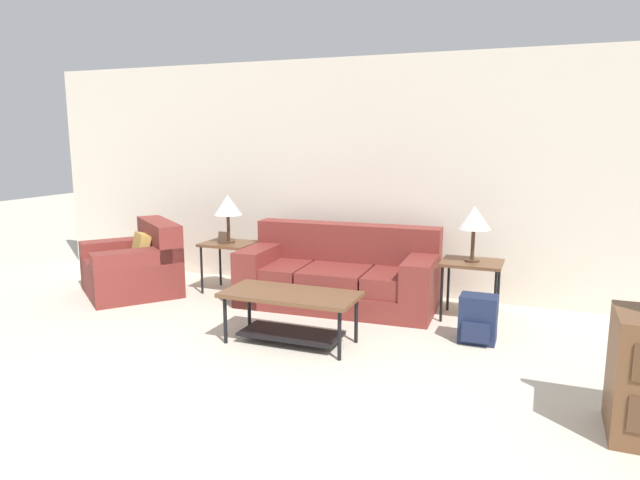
# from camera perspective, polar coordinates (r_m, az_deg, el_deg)

# --- Properties ---
(wall_back) EXTENTS (8.68, 0.06, 2.60)m
(wall_back) POSITION_cam_1_polar(r_m,az_deg,el_deg) (6.40, 5.48, 6.29)
(wall_back) COLOR silver
(wall_back) RESTS_ON ground_plane
(couch) EXTENTS (2.04, 0.99, 0.82)m
(couch) POSITION_cam_1_polar(r_m,az_deg,el_deg) (5.98, 1.96, -3.73)
(couch) COLOR maroon
(couch) RESTS_ON ground_plane
(armchair) EXTENTS (1.37, 1.36, 0.80)m
(armchair) POSITION_cam_1_polar(r_m,az_deg,el_deg) (6.75, -18.00, -2.65)
(armchair) COLOR maroon
(armchair) RESTS_ON ground_plane
(coffee_table) EXTENTS (1.15, 0.54, 0.45)m
(coffee_table) POSITION_cam_1_polar(r_m,az_deg,el_deg) (4.87, -2.96, -6.59)
(coffee_table) COLOR brown
(coffee_table) RESTS_ON ground_plane
(side_table_left) EXTENTS (0.57, 0.47, 0.57)m
(side_table_left) POSITION_cam_1_polar(r_m,az_deg,el_deg) (6.51, -9.09, -0.75)
(side_table_left) COLOR brown
(side_table_left) RESTS_ON ground_plane
(side_table_right) EXTENTS (0.57, 0.47, 0.57)m
(side_table_right) POSITION_cam_1_polar(r_m,az_deg,el_deg) (5.65, 14.93, -2.65)
(side_table_right) COLOR brown
(side_table_right) RESTS_ON ground_plane
(table_lamp_left) EXTENTS (0.31, 0.31, 0.53)m
(table_lamp_left) POSITION_cam_1_polar(r_m,az_deg,el_deg) (6.43, -9.21, 3.38)
(table_lamp_left) COLOR #472D1E
(table_lamp_left) RESTS_ON side_table_left
(table_lamp_right) EXTENTS (0.31, 0.31, 0.53)m
(table_lamp_right) POSITION_cam_1_polar(r_m,az_deg,el_deg) (5.57, 15.15, 2.08)
(table_lamp_right) COLOR #472D1E
(table_lamp_right) RESTS_ON side_table_right
(backpack) EXTENTS (0.31, 0.30, 0.41)m
(backpack) POSITION_cam_1_polar(r_m,az_deg,el_deg) (5.10, 15.51, -7.67)
(backpack) COLOR #1E2847
(backpack) RESTS_ON ground_plane
(picture_frame) EXTENTS (0.10, 0.04, 0.13)m
(picture_frame) POSITION_cam_1_polar(r_m,az_deg,el_deg) (6.44, -9.72, 0.24)
(picture_frame) COLOR #4C3828
(picture_frame) RESTS_ON side_table_left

